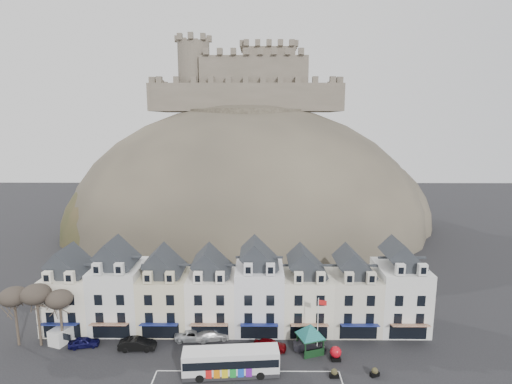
% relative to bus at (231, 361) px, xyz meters
% --- Properties ---
extents(townhouse_terrace, '(54.40, 9.35, 11.80)m').
position_rel_bus_xyz_m(townhouse_terrace, '(0.12, 11.56, 3.53)').
color(townhouse_terrace, white).
rests_on(townhouse_terrace, ground).
extents(castle_hill, '(100.00, 76.00, 68.00)m').
position_rel_bus_xyz_m(castle_hill, '(1.23, 64.54, -1.67)').
color(castle_hill, '#36322A').
rests_on(castle_hill, ground).
extents(castle, '(50.20, 22.20, 22.00)m').
position_rel_bus_xyz_m(castle, '(0.48, 71.53, 38.42)').
color(castle, brown).
rests_on(castle, ground).
extents(tree_left_far, '(3.61, 3.61, 8.24)m').
position_rel_bus_xyz_m(tree_left_far, '(-29.03, 6.09, 5.12)').
color(tree_left_far, '#332820').
rests_on(tree_left_far, ground).
extents(tree_left_mid, '(3.78, 3.78, 8.64)m').
position_rel_bus_xyz_m(tree_left_mid, '(-26.03, 6.09, 5.47)').
color(tree_left_mid, '#332820').
rests_on(tree_left_mid, ground).
extents(tree_left_near, '(3.43, 3.43, 7.84)m').
position_rel_bus_xyz_m(tree_left_near, '(-23.03, 6.09, 4.78)').
color(tree_left_near, '#332820').
rests_on(tree_left_near, ground).
extents(bus, '(11.54, 3.52, 3.21)m').
position_rel_bus_xyz_m(bus, '(0.00, 0.00, 0.00)').
color(bus, '#262628').
rests_on(bus, ground).
extents(bus_shelter, '(5.89, 5.89, 3.94)m').
position_rel_bus_xyz_m(bus_shelter, '(9.99, 4.71, 1.29)').
color(bus_shelter, black).
rests_on(bus_shelter, ground).
extents(red_buoy, '(1.43, 1.43, 1.77)m').
position_rel_bus_xyz_m(red_buoy, '(13.01, 3.02, -0.87)').
color(red_buoy, black).
rests_on(red_buoy, ground).
extents(flagpole, '(1.06, 0.40, 7.67)m').
position_rel_bus_xyz_m(flagpole, '(10.96, 4.44, 2.60)').
color(flagpole, silver).
rests_on(flagpole, ground).
extents(white_van, '(3.47, 5.05, 2.12)m').
position_rel_bus_xyz_m(white_van, '(-23.23, 7.59, -0.71)').
color(white_van, silver).
rests_on(white_van, ground).
extents(planter_west, '(1.10, 0.77, 1.10)m').
position_rel_bus_xyz_m(planter_west, '(12.19, -0.51, -1.25)').
color(planter_west, black).
rests_on(planter_west, ground).
extents(planter_east, '(1.21, 0.92, 1.09)m').
position_rel_bus_xyz_m(planter_east, '(17.03, -0.26, -1.25)').
color(planter_east, black).
rests_on(planter_east, ground).
extents(car_navy, '(4.18, 2.37, 1.34)m').
position_rel_bus_xyz_m(car_navy, '(-20.03, 5.69, -1.10)').
color(car_navy, '#0B0A36').
rests_on(car_navy, ground).
extents(car_black, '(4.86, 1.84, 1.59)m').
position_rel_bus_xyz_m(car_black, '(-12.69, 5.09, -0.98)').
color(car_black, black).
rests_on(car_black, ground).
extents(car_silver, '(5.25, 2.59, 1.46)m').
position_rel_bus_xyz_m(car_silver, '(-5.63, 7.59, -1.04)').
color(car_silver, '#A7ABAF').
rests_on(car_silver, ground).
extents(car_white, '(5.13, 2.97, 1.40)m').
position_rel_bus_xyz_m(car_white, '(-3.12, 7.59, -1.08)').
color(car_white, '#BEBEBE').
rests_on(car_white, ground).
extents(car_maroon, '(4.57, 2.44, 1.48)m').
position_rel_bus_xyz_m(car_maroon, '(4.77, 5.09, -1.03)').
color(car_maroon, '#5F0509').
rests_on(car_maroon, ground).
extents(car_charcoal, '(4.30, 1.64, 1.40)m').
position_rel_bus_xyz_m(car_charcoal, '(9.97, 5.09, -1.08)').
color(car_charcoal, black).
rests_on(car_charcoal, ground).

